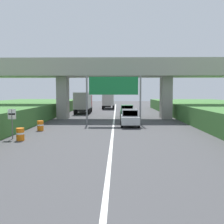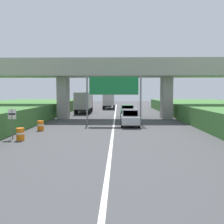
% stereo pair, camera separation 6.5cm
% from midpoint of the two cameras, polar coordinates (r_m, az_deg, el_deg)
% --- Properties ---
extents(lane_centre_stripe, '(0.20, 93.02, 0.01)m').
position_cam_midpoint_polar(lane_centre_stripe, '(27.21, 0.48, -2.85)').
color(lane_centre_stripe, white).
rests_on(lane_centre_stripe, ground).
extents(overpass_bridge, '(40.00, 4.80, 7.70)m').
position_cam_midpoint_polar(overpass_bridge, '(33.70, 0.65, 8.43)').
color(overpass_bridge, '#9E998E').
rests_on(overpass_bridge, ground).
extents(overhead_highway_sign, '(5.88, 0.18, 5.20)m').
position_cam_midpoint_polar(overhead_highway_sign, '(26.98, 0.48, 5.23)').
color(overhead_highway_sign, slate).
rests_on(overhead_highway_sign, ground).
extents(speed_limit_sign, '(0.60, 0.08, 2.23)m').
position_cam_midpoint_polar(speed_limit_sign, '(20.18, -21.42, -1.49)').
color(speed_limit_sign, slate).
rests_on(speed_limit_sign, ground).
extents(truck_red, '(2.44, 7.30, 3.44)m').
position_cam_midpoint_polar(truck_red, '(42.25, -6.27, 2.35)').
color(truck_red, black).
rests_on(truck_red, ground).
extents(truck_black, '(2.44, 7.30, 3.44)m').
position_cam_midpoint_polar(truck_black, '(53.54, -0.65, 2.81)').
color(truck_black, black).
rests_on(truck_black, ground).
extents(car_silver, '(1.86, 4.10, 1.72)m').
position_cam_midpoint_polar(car_silver, '(25.97, 4.12, -1.31)').
color(car_silver, '#B2B5B7').
rests_on(car_silver, ground).
extents(car_green, '(1.86, 4.10, 1.72)m').
position_cam_midpoint_polar(car_green, '(34.87, 3.50, 0.16)').
color(car_green, '#236B38').
rests_on(car_green, ground).
extents(construction_barrel_2, '(0.57, 0.57, 0.90)m').
position_cam_midpoint_polar(construction_barrel_2, '(19.42, -19.79, -4.69)').
color(construction_barrel_2, orange).
rests_on(construction_barrel_2, ground).
extents(construction_barrel_3, '(0.57, 0.57, 0.90)m').
position_cam_midpoint_polar(construction_barrel_3, '(23.81, -15.66, -2.95)').
color(construction_barrel_3, orange).
rests_on(construction_barrel_3, ground).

